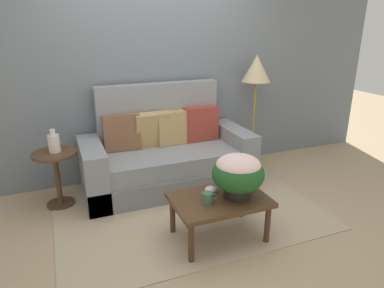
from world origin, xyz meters
TOP-DOWN VIEW (x-y plane):
  - ground_plane at (0.00, 0.00)m, footprint 14.00×14.00m
  - wall_back at (0.00, 1.35)m, footprint 6.40×0.12m
  - area_rug at (0.00, 0.18)m, footprint 2.61×1.74m
  - couch at (-0.00, 0.89)m, footprint 1.93×0.86m
  - coffee_table at (0.08, -0.33)m, footprint 0.83×0.57m
  - side_table at (-1.22, 0.84)m, footprint 0.44×0.44m
  - floor_lamp at (1.26, 1.06)m, footprint 0.36×0.36m
  - potted_plant at (0.24, -0.37)m, footprint 0.45×0.45m
  - coffee_mug at (-0.05, -0.38)m, footprint 0.14×0.09m
  - snack_bowl at (0.05, -0.22)m, footprint 0.11×0.11m
  - table_vase at (-1.21, 0.85)m, footprint 0.11×0.11m

SIDE VIEW (x-z plane):
  - ground_plane at x=0.00m, z-range 0.00..0.00m
  - area_rug at x=0.00m, z-range 0.00..0.01m
  - coffee_table at x=0.08m, z-range 0.15..0.55m
  - couch at x=0.00m, z-range -0.23..0.94m
  - side_table at x=-1.22m, z-range 0.11..0.71m
  - snack_bowl at x=0.05m, z-range 0.41..0.47m
  - coffee_mug at x=-0.05m, z-range 0.40..0.50m
  - potted_plant at x=0.24m, z-range 0.44..0.82m
  - table_vase at x=-1.21m, z-range 0.58..0.82m
  - floor_lamp at x=1.26m, z-range 0.48..1.95m
  - wall_back at x=0.00m, z-range 0.00..2.97m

